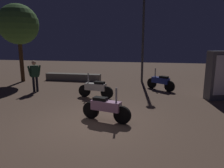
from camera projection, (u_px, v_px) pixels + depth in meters
ground_plane at (90, 123)px, 6.34m from camera, size 40.00×40.00×0.00m
motorcycle_pink_foreground at (106, 108)px, 6.42m from camera, size 1.64×0.52×1.11m
motorcycle_white_parked_left at (96, 88)px, 9.13m from camera, size 1.66×0.45×1.11m
motorcycle_blue_parked_right at (161, 82)px, 10.66m from camera, size 1.39×1.07×1.11m
person_rider_beside at (35, 74)px, 10.18m from camera, size 0.52×0.54×1.57m
streetlamp_near at (143, 23)px, 12.38m from camera, size 0.36×0.36×5.79m
tree_left_bg at (18, 25)px, 12.43m from camera, size 2.42×2.42×4.74m
planter_wall_low at (73, 77)px, 13.38m from camera, size 3.64×0.50×0.45m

